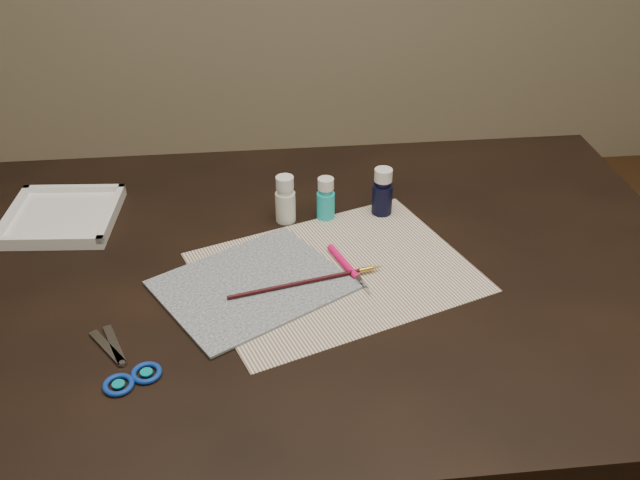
{
  "coord_description": "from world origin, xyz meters",
  "views": [
    {
      "loc": [
        -0.11,
        -0.98,
        1.44
      ],
      "look_at": [
        0.0,
        0.0,
        0.8
      ],
      "focal_mm": 40.0,
      "sensor_mm": 36.0,
      "label": 1
    }
  ],
  "objects": [
    {
      "name": "paint_bottle_white",
      "position": [
        -0.05,
        0.15,
        0.8
      ],
      "size": [
        0.04,
        0.04,
        0.09
      ],
      "primitive_type": "cylinder",
      "rotation": [
        0.0,
        0.0,
        -0.17
      ],
      "color": "white",
      "rests_on": "table"
    },
    {
      "name": "table",
      "position": [
        0.0,
        0.0,
        0.38
      ],
      "size": [
        1.3,
        0.9,
        0.75
      ],
      "primitive_type": "cube",
      "color": "black",
      "rests_on": "ground"
    },
    {
      "name": "paint_bottle_cyan",
      "position": [
        0.03,
        0.15,
        0.79
      ],
      "size": [
        0.04,
        0.04,
        0.08
      ],
      "primitive_type": "cylinder",
      "rotation": [
        0.0,
        0.0,
        0.19
      ],
      "color": "#1DC7CF",
      "rests_on": "table"
    },
    {
      "name": "paintbrush",
      "position": [
        -0.03,
        -0.06,
        0.76
      ],
      "size": [
        0.26,
        0.07,
        0.01
      ],
      "primitive_type": null,
      "rotation": [
        0.0,
        0.0,
        0.22
      ],
      "color": "black",
      "rests_on": "canvas"
    },
    {
      "name": "paper",
      "position": [
        0.02,
        -0.02,
        0.75
      ],
      "size": [
        0.52,
        0.46,
        0.0
      ],
      "primitive_type": "cube",
      "rotation": [
        0.0,
        0.0,
        0.35
      ],
      "color": "white",
      "rests_on": "table"
    },
    {
      "name": "palette_tray",
      "position": [
        -0.46,
        0.19,
        0.76
      ],
      "size": [
        0.21,
        0.21,
        0.02
      ],
      "primitive_type": "cube",
      "rotation": [
        0.0,
        0.0,
        -0.08
      ],
      "color": "white",
      "rests_on": "table"
    },
    {
      "name": "craft_knife",
      "position": [
        0.05,
        -0.03,
        0.76
      ],
      "size": [
        0.06,
        0.14,
        0.01
      ],
      "primitive_type": null,
      "rotation": [
        0.0,
        0.0,
        -1.24
      ],
      "color": "#FB0F64",
      "rests_on": "paper"
    },
    {
      "name": "canvas",
      "position": [
        -0.12,
        -0.05,
        0.75
      ],
      "size": [
        0.35,
        0.33,
        0.0
      ],
      "primitive_type": "cube",
      "rotation": [
        0.0,
        0.0,
        0.53
      ],
      "color": "black",
      "rests_on": "paper"
    },
    {
      "name": "paint_bottle_navy",
      "position": [
        0.13,
        0.16,
        0.8
      ],
      "size": [
        0.04,
        0.04,
        0.09
      ],
      "primitive_type": "cylinder",
      "rotation": [
        0.0,
        0.0,
        0.13
      ],
      "color": "black",
      "rests_on": "table"
    },
    {
      "name": "scissors",
      "position": [
        -0.31,
        -0.2,
        0.75
      ],
      "size": [
        0.16,
        0.18,
        0.01
      ],
      "primitive_type": null,
      "rotation": [
        0.0,
        0.0,
        2.19
      ],
      "color": "silver",
      "rests_on": "table"
    }
  ]
}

